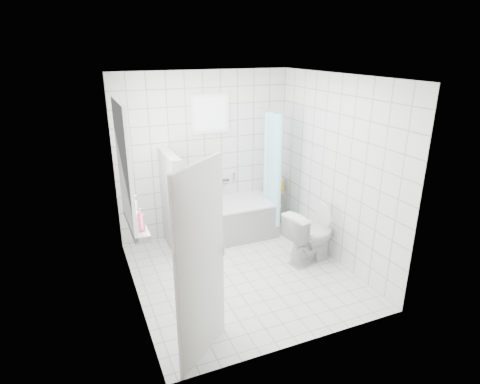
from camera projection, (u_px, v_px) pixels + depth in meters
name	position (u px, v px, depth m)	size (l,w,h in m)	color
ground	(242.00, 273.00, 5.48)	(3.00, 3.00, 0.00)	white
ceiling	(243.00, 76.00, 4.59)	(3.00, 3.00, 0.00)	white
wall_back	(205.00, 155.00, 6.33)	(2.80, 0.02, 2.60)	white
wall_front	(306.00, 231.00, 3.74)	(2.80, 0.02, 2.60)	white
wall_left	(129.00, 199.00, 4.52)	(0.02, 3.00, 2.60)	white
wall_right	(335.00, 171.00, 5.55)	(0.02, 3.00, 2.60)	white
window_left	(126.00, 166.00, 4.70)	(0.01, 0.90, 1.40)	white
window_back	(211.00, 114.00, 6.11)	(0.50, 0.01, 0.50)	white
window_sill	(136.00, 223.00, 4.97)	(0.18, 1.02, 0.08)	white
door	(201.00, 265.00, 3.74)	(0.04, 0.80, 2.00)	silver
bathtub	(226.00, 220.00, 6.43)	(1.59, 0.77, 0.58)	white
partition_wall	(172.00, 203.00, 5.91)	(0.15, 0.85, 1.50)	white
tiled_ledge	(276.00, 206.00, 7.04)	(0.40, 0.24, 0.55)	white
toilet	(311.00, 236.00, 5.68)	(0.44, 0.76, 0.78)	white
curtain_rod	(270.00, 111.00, 6.09)	(0.02, 0.02, 0.80)	silver
shower_curtain	(272.00, 170.00, 6.28)	(0.14, 0.48, 1.78)	#55E2FB
tub_faucet	(223.00, 181.00, 6.56)	(0.18, 0.06, 0.06)	silver
sill_bottles	(136.00, 213.00, 4.88)	(0.17, 0.74, 0.28)	#DB5578
ledge_bottles	(278.00, 186.00, 6.88)	(0.17, 0.15, 0.23)	yellow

